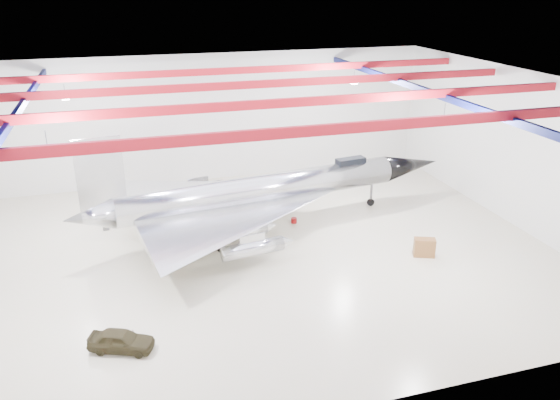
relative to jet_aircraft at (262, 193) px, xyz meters
name	(u,v)px	position (x,y,z in m)	size (l,w,h in m)	color
floor	(243,253)	(-2.30, -3.68, -2.58)	(40.00, 40.00, 0.00)	beige
wall_back	(202,119)	(-2.30, 11.32, 2.92)	(40.00, 40.00, 0.00)	silver
wall_right	(514,148)	(17.70, -3.68, 2.92)	(30.00, 30.00, 0.00)	silver
ceiling	(238,84)	(-2.30, -3.68, 8.42)	(40.00, 40.00, 0.00)	#0A0F38
ceiling_structure	(238,96)	(-2.30, -3.68, 7.74)	(39.50, 29.50, 1.08)	maroon
jet_aircraft	(262,193)	(0.00, 0.00, 0.00)	(28.80, 18.63, 7.87)	silver
jeep	(121,340)	(-10.17, -11.89, -2.04)	(1.27, 3.15, 1.07)	#332D19
desk	(424,247)	(8.85, -7.44, -1.97)	(1.33, 0.67, 1.22)	brown
crate_ply	(187,239)	(-5.58, -0.97, -2.40)	(0.52, 0.42, 0.36)	olive
toolbox_red	(201,203)	(-3.65, 5.32, -2.41)	(0.48, 0.38, 0.34)	maroon
engine_drum	(248,220)	(-0.86, 0.94, -2.36)	(0.48, 0.48, 0.43)	#59595B
parts_bin	(241,198)	(-0.43, 5.27, -2.35)	(0.65, 0.52, 0.45)	olive
crate_small	(106,228)	(-10.90, 2.59, -2.43)	(0.44, 0.35, 0.30)	#59595B
tool_chest	(294,220)	(2.37, -0.10, -2.39)	(0.43, 0.43, 0.39)	maroon
oil_barrel	(244,228)	(-1.42, -0.33, -2.37)	(0.59, 0.47, 0.41)	olive
spares_box	(258,197)	(1.03, 5.24, -2.42)	(0.35, 0.35, 0.32)	#59595B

